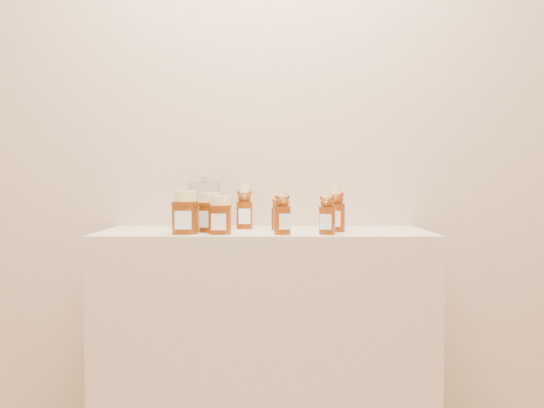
# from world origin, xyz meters

# --- Properties ---
(wall_back) EXTENTS (3.50, 0.02, 2.70)m
(wall_back) POSITION_xyz_m (0.00, 1.75, 1.35)
(wall_back) COLOR tan
(wall_back) RESTS_ON ground
(display_table) EXTENTS (1.20, 0.40, 0.90)m
(display_table) POSITION_xyz_m (0.00, 1.55, 0.45)
(display_table) COLOR #C2A78E
(display_table) RESTS_ON ground
(bear_bottle_back_left) EXTENTS (0.07, 0.07, 0.19)m
(bear_bottle_back_left) POSITION_xyz_m (-0.08, 1.64, 1.00)
(bear_bottle_back_left) COLOR #602407
(bear_bottle_back_left) RESTS_ON display_table
(bear_bottle_back_mid) EXTENTS (0.07, 0.07, 0.16)m
(bear_bottle_back_mid) POSITION_xyz_m (0.05, 1.57, 0.98)
(bear_bottle_back_mid) COLOR #602407
(bear_bottle_back_mid) RESTS_ON display_table
(bear_bottle_back_right) EXTENTS (0.08, 0.08, 0.19)m
(bear_bottle_back_right) POSITION_xyz_m (0.26, 1.52, 1.00)
(bear_bottle_back_right) COLOR #602407
(bear_bottle_back_right) RESTS_ON display_table
(bear_bottle_front_left) EXTENTS (0.08, 0.08, 0.18)m
(bear_bottle_front_left) POSITION_xyz_m (0.06, 1.42, 0.99)
(bear_bottle_front_left) COLOR #602407
(bear_bottle_front_left) RESTS_ON display_table
(bear_bottle_front_right) EXTENTS (0.07, 0.07, 0.18)m
(bear_bottle_front_right) POSITION_xyz_m (0.22, 1.42, 0.99)
(bear_bottle_front_right) COLOR #602407
(bear_bottle_front_right) RESTS_ON display_table
(honey_jar_left) EXTENTS (0.10, 0.10, 0.15)m
(honey_jar_left) POSITION_xyz_m (-0.28, 1.44, 0.97)
(honey_jar_left) COLOR #602407
(honey_jar_left) RESTS_ON display_table
(honey_jar_back) EXTENTS (0.10, 0.10, 0.14)m
(honey_jar_back) POSITION_xyz_m (-0.20, 1.51, 0.97)
(honey_jar_back) COLOR #602407
(honey_jar_back) RESTS_ON display_table
(honey_jar_front) EXTENTS (0.08, 0.08, 0.13)m
(honey_jar_front) POSITION_xyz_m (-0.15, 1.43, 0.97)
(honey_jar_front) COLOR #602407
(honey_jar_front) RESTS_ON display_table
(glass_canister) EXTENTS (0.13, 0.13, 0.20)m
(glass_canister) POSITION_xyz_m (-0.23, 1.63, 1.00)
(glass_canister) COLOR white
(glass_canister) RESTS_ON display_table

